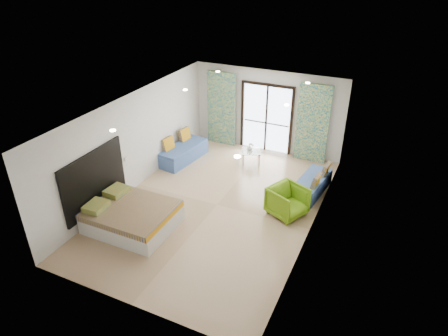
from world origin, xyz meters
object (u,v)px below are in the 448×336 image
at_px(bed, 131,216).
at_px(daybed_left, 183,152).
at_px(armchair, 288,200).
at_px(daybed_right, 312,184).
at_px(coffee_table, 251,152).

bearing_deg(bed, daybed_left, 100.13).
bearing_deg(armchair, daybed_left, 93.70).
relative_size(daybed_left, daybed_right, 1.13).
bearing_deg(bed, armchair, 32.41).
relative_size(bed, daybed_left, 1.06).
height_order(bed, daybed_right, daybed_right).
bearing_deg(daybed_left, bed, -72.20).
relative_size(daybed_left, armchair, 2.19).
height_order(coffee_table, armchair, armchair).
distance_m(daybed_right, armchair, 1.38).
bearing_deg(daybed_left, armchair, -13.32).
bearing_deg(coffee_table, bed, -107.44).
distance_m(bed, coffee_table, 4.60).
relative_size(bed, daybed_right, 1.19).
bearing_deg(armchair, bed, 147.10).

